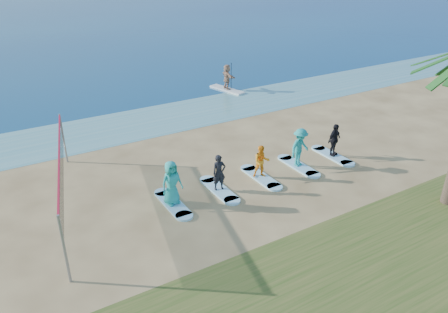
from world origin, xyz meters
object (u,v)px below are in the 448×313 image
surfboard_2 (261,177)px  student_4 (334,140)px  surfboard_3 (298,166)px  student_2 (261,162)px  surfboard_0 (173,204)px  student_3 (300,147)px  surfboard_1 (219,190)px  volleyball_net (61,167)px  student_1 (219,173)px  paddleboard (227,89)px  student_0 (172,183)px  surfboard_4 (332,156)px  paddleboarder (227,77)px

surfboard_2 → student_4: (4.43, 0.00, 0.87)m
surfboard_3 → student_4: (2.21, 0.00, 0.87)m
student_2 → surfboard_3: 2.36m
student_2 → surfboard_0: bearing=-156.9°
surfboard_2 → student_3: 2.42m
student_2 → student_4: bearing=23.1°
surfboard_1 → student_2: (2.21, 0.00, 0.81)m
volleyball_net → surfboard_2: bearing=-13.1°
student_1 → surfboard_2: size_ratio=0.73×
paddleboard → student_1: student_1 is taller
surfboard_0 → surfboard_1: same height
student_2 → paddleboard: bearing=88.2°
student_1 → student_2: 2.21m
surfboard_1 → student_0: bearing=180.0°
student_2 → student_4: student_4 is taller
surfboard_1 → surfboard_4: size_ratio=1.00×
student_1 → student_3: bearing=9.7°
student_3 → paddleboard: bearing=59.2°
surfboard_3 → surfboard_0: bearing=180.0°
surfboard_2 → surfboard_4: same height
paddleboard → student_4: 12.46m
paddleboard → surfboard_0: paddleboard is taller
surfboard_0 → student_3: student_3 is taller
student_1 → surfboard_2: bearing=9.7°
surfboard_0 → surfboard_4: same height
surfboard_3 → volleyball_net: bearing=169.6°
paddleboard → surfboard_4: bearing=-110.0°
paddleboard → student_2: (-5.73, -12.37, 0.79)m
paddleboard → student_0: 16.03m
paddleboard → student_4: size_ratio=1.81×
paddleboarder → student_3: size_ratio=0.96×
student_2 → student_3: (2.21, 0.00, 0.18)m
volleyball_net → student_4: size_ratio=5.36×
paddleboarder → surfboard_1: paddleboarder is taller
paddleboard → surfboard_0: size_ratio=1.36×
paddleboard → student_1: (-7.95, -12.37, 0.83)m
surfboard_2 → student_2: student_2 is taller
volleyball_net → student_2: bearing=-13.1°
surfboard_2 → surfboard_4: bearing=0.0°
student_1 → student_3: (4.43, 0.00, 0.14)m
paddleboard → surfboard_1: 14.70m
student_3 → surfboard_3: bearing=-104.9°
paddleboard → surfboard_1: size_ratio=1.36×
student_0 → student_3: bearing=-7.4°
paddleboard → surfboard_0: bearing=-143.4°
paddleboarder → student_1: paddleboarder is taller
student_1 → surfboard_3: 4.51m
student_0 → student_1: 2.22m
paddleboarder → surfboard_3: (-3.52, -12.37, -0.98)m
paddleboarder → surfboard_1: 14.73m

